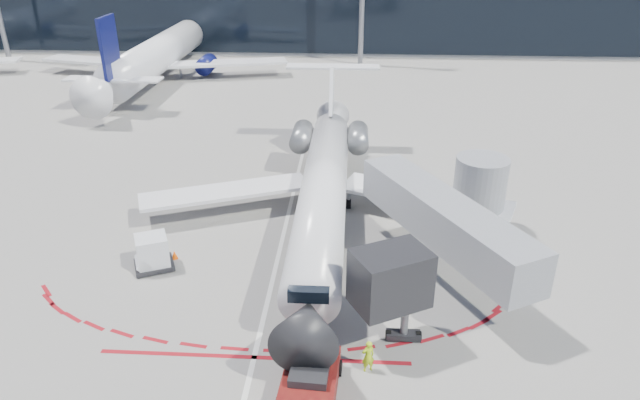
# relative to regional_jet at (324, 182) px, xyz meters

# --- Properties ---
(ground) EXTENTS (260.00, 260.00, 0.00)m
(ground) POSITION_rel_regional_jet_xyz_m (-2.42, -2.25, -2.52)
(ground) COLOR slate
(ground) RESTS_ON ground
(apron_centerline) EXTENTS (0.25, 40.00, 0.01)m
(apron_centerline) POSITION_rel_regional_jet_xyz_m (-2.42, -0.25, -2.52)
(apron_centerline) COLOR silver
(apron_centerline) RESTS_ON ground
(apron_stop_bar) EXTENTS (14.00, 0.25, 0.01)m
(apron_stop_bar) POSITION_rel_regional_jet_xyz_m (-2.42, -13.75, -2.52)
(apron_stop_bar) COLOR maroon
(apron_stop_bar) RESTS_ON ground
(jet_bridge) EXTENTS (10.03, 15.20, 4.90)m
(jet_bridge) POSITION_rel_regional_jet_xyz_m (7.37, -5.26, 0.49)
(jet_bridge) COLOR #92949A
(jet_bridge) RESTS_ON ground
(regional_jet) EXTENTS (24.45, 30.14, 7.55)m
(regional_jet) POSITION_rel_regional_jet_xyz_m (0.00, 0.00, 0.00)
(regional_jet) COLOR white
(regional_jet) RESTS_ON ground
(pushback_tug) EXTENTS (2.59, 5.65, 1.45)m
(pushback_tug) POSITION_rel_regional_jet_xyz_m (0.24, -15.73, -1.88)
(pushback_tug) COLOR #510B0C
(pushback_tug) RESTS_ON ground
(ramp_worker) EXTENTS (0.67, 0.56, 1.57)m
(ramp_worker) POSITION_rel_regional_jet_xyz_m (2.62, -14.26, -1.74)
(ramp_worker) COLOR #B1D916
(ramp_worker) RESTS_ON ground
(uld_container) EXTENTS (2.65, 2.49, 1.98)m
(uld_container) POSITION_rel_regional_jet_xyz_m (-9.23, -6.73, -1.54)
(uld_container) COLOR black
(uld_container) RESTS_ON ground
(safety_cone_left) EXTENTS (0.37, 0.37, 0.51)m
(safety_cone_left) POSITION_rel_regional_jet_xyz_m (-8.38, -5.70, -2.26)
(safety_cone_left) COLOR #F44E05
(safety_cone_left) RESTS_ON ground
(bg_airliner_1) EXTENTS (36.78, 38.94, 11.90)m
(bg_airliner_1) POSITION_rel_regional_jet_xyz_m (-22.42, 38.05, 3.43)
(bg_airliner_1) COLOR white
(bg_airliner_1) RESTS_ON ground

